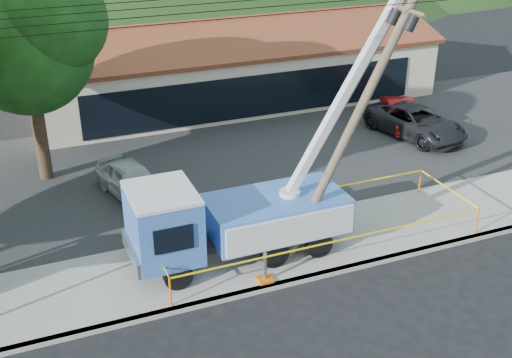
{
  "coord_description": "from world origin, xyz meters",
  "views": [
    {
      "loc": [
        -7.99,
        -13.24,
        12.08
      ],
      "look_at": [
        -0.58,
        5.0,
        2.45
      ],
      "focal_mm": 45.0,
      "sensor_mm": 36.0,
      "label": 1
    }
  ],
  "objects": [
    {
      "name": "curb",
      "position": [
        0.0,
        2.1,
        0.07
      ],
      "size": [
        60.0,
        0.25,
        0.15
      ],
      "primitive_type": "cube",
      "color": "#9A9690",
      "rests_on": "ground"
    },
    {
      "name": "tree_lot",
      "position": [
        -7.0,
        13.0,
        6.21
      ],
      "size": [
        6.3,
        5.6,
        8.94
      ],
      "color": "#332316",
      "rests_on": "ground"
    },
    {
      "name": "car_dark",
      "position": [
        10.29,
        11.03,
        0.0
      ],
      "size": [
        3.6,
        5.75,
        1.48
      ],
      "primitive_type": "imported",
      "rotation": [
        0.0,
        0.0,
        0.23
      ],
      "color": "#222227",
      "rests_on": "ground"
    },
    {
      "name": "leaning_pole",
      "position": [
        2.25,
        3.41,
        4.92
      ],
      "size": [
        4.44,
        1.69,
        8.78
      ],
      "color": "#4C3E31",
      "rests_on": "ground"
    },
    {
      "name": "car_silver",
      "position": [
        -3.94,
        9.85,
        0.0
      ],
      "size": [
        2.65,
        4.43,
        1.41
      ],
      "primitive_type": "imported",
      "rotation": [
        0.0,
        0.0,
        0.25
      ],
      "color": "#AEB1B6",
      "rests_on": "ground"
    },
    {
      "name": "strip_mall",
      "position": [
        4.0,
        19.98,
        1.88
      ],
      "size": [
        22.5,
        8.53,
        4.67
      ],
      "color": "#C3B39A",
      "rests_on": "ground"
    },
    {
      "name": "caution_tape",
      "position": [
        1.21,
        4.01,
        0.91
      ],
      "size": [
        11.39,
        3.53,
        1.02
      ],
      "color": "orange",
      "rests_on": "ground"
    },
    {
      "name": "parking_lot",
      "position": [
        0.0,
        12.0,
        0.05
      ],
      "size": [
        60.0,
        12.0,
        0.1
      ],
      "primitive_type": "cube",
      "color": "#28282B",
      "rests_on": "ground"
    },
    {
      "name": "car_red",
      "position": [
        10.38,
        12.38,
        0.0
      ],
      "size": [
        2.67,
        4.27,
        1.33
      ],
      "primitive_type": "imported",
      "rotation": [
        0.0,
        0.0,
        -0.34
      ],
      "color": "#A31110",
      "rests_on": "ground"
    },
    {
      "name": "sidewalk",
      "position": [
        0.0,
        4.0,
        0.07
      ],
      "size": [
        60.0,
        4.0,
        0.15
      ],
      "primitive_type": "cube",
      "color": "#9A9690",
      "rests_on": "ground"
    },
    {
      "name": "ground",
      "position": [
        0.0,
        0.0,
        0.0
      ],
      "size": [
        120.0,
        120.0,
        0.0
      ],
      "primitive_type": "plane",
      "color": "black",
      "rests_on": "ground"
    },
    {
      "name": "utility_truck",
      "position": [
        -1.74,
        4.13,
        1.73
      ],
      "size": [
        9.69,
        3.94,
        8.9
      ],
      "color": "black",
      "rests_on": "ground"
    }
  ]
}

